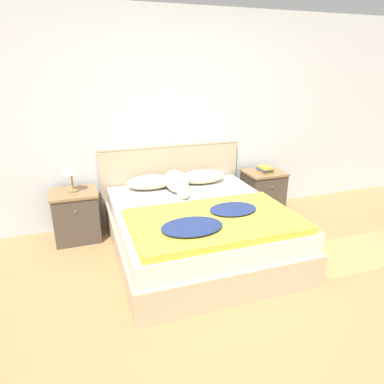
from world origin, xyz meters
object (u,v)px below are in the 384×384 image
(dog, at_px, (177,182))
(table_lamp, at_px, (71,169))
(nightstand_left, at_px, (76,215))
(pillow_right, at_px, (202,176))
(book_stack, at_px, (265,169))
(bed, at_px, (198,230))
(pillow_left, at_px, (151,182))
(nightstand_right, at_px, (263,192))

(dog, xyz_separation_m, table_lamp, (-1.14, 0.23, 0.20))
(nightstand_left, bearing_deg, pillow_right, 0.25)
(nightstand_left, bearing_deg, book_stack, -0.40)
(dog, height_order, book_stack, dog)
(book_stack, distance_m, table_lamp, 2.42)
(nightstand_left, height_order, book_stack, book_stack)
(nightstand_left, height_order, pillow_right, pillow_right)
(bed, height_order, dog, dog)
(pillow_right, bearing_deg, nightstand_left, -179.75)
(book_stack, bearing_deg, bed, -148.99)
(nightstand_left, relative_size, pillow_left, 1.00)
(pillow_left, xyz_separation_m, table_lamp, (-0.88, 0.01, 0.24))
(nightstand_left, bearing_deg, pillow_left, 0.43)
(nightstand_left, xyz_separation_m, table_lamp, (0.00, 0.01, 0.54))
(nightstand_left, height_order, pillow_left, pillow_left)
(pillow_right, relative_size, book_stack, 2.73)
(dog, bearing_deg, nightstand_right, 9.50)
(pillow_left, bearing_deg, pillow_right, 0.00)
(book_stack, bearing_deg, nightstand_right, 93.29)
(bed, relative_size, pillow_right, 3.35)
(nightstand_left, xyz_separation_m, book_stack, (2.41, -0.02, 0.32))
(bed, bearing_deg, pillow_right, 66.29)
(pillow_right, bearing_deg, table_lamp, 179.77)
(pillow_left, bearing_deg, nightstand_right, -0.25)
(pillow_left, bearing_deg, table_lamp, 179.59)
(nightstand_left, xyz_separation_m, dog, (1.14, -0.21, 0.34))
(bed, distance_m, dog, 0.65)
(nightstand_left, distance_m, pillow_left, 0.93)
(nightstand_right, bearing_deg, table_lamp, 179.69)
(pillow_right, bearing_deg, pillow_left, 180.00)
(bed, relative_size, pillow_left, 3.35)
(bed, xyz_separation_m, book_stack, (1.21, 0.73, 0.36))
(nightstand_right, xyz_separation_m, pillow_right, (-0.88, 0.01, 0.31))
(nightstand_right, xyz_separation_m, dog, (-1.27, -0.21, 0.34))
(book_stack, bearing_deg, dog, -171.24)
(bed, height_order, pillow_left, pillow_left)
(pillow_left, distance_m, book_stack, 1.54)
(pillow_right, distance_m, dog, 0.45)
(bed, xyz_separation_m, nightstand_right, (1.21, 0.74, 0.04))
(book_stack, height_order, table_lamp, table_lamp)
(nightstand_right, relative_size, pillow_right, 1.00)
(dog, distance_m, table_lamp, 1.18)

